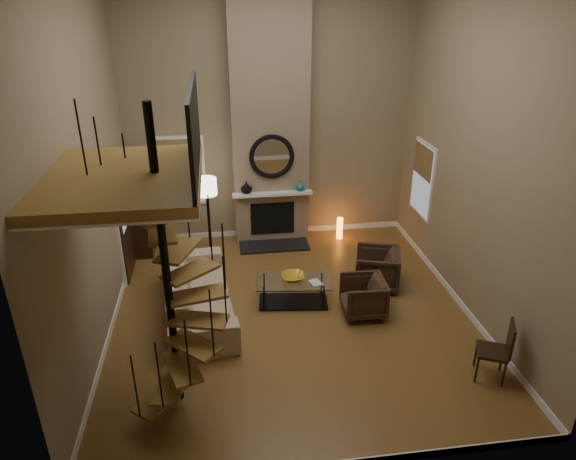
{
  "coord_description": "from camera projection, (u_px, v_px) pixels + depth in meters",
  "views": [
    {
      "loc": [
        -1.08,
        -7.39,
        5.06
      ],
      "look_at": [
        0.0,
        0.4,
        1.4
      ],
      "focal_mm": 32.11,
      "sensor_mm": 36.0,
      "label": 1
    }
  ],
  "objects": [
    {
      "name": "ground",
      "position": [
        291.0,
        313.0,
        8.91
      ],
      "size": [
        6.0,
        6.5,
        0.01
      ],
      "primitive_type": "cube",
      "color": "olive",
      "rests_on": "ground"
    },
    {
      "name": "back_wall",
      "position": [
        269.0,
        114.0,
        10.67
      ],
      "size": [
        6.0,
        0.02,
        5.5
      ],
      "primitive_type": "cube",
      "color": "#8E7D5C",
      "rests_on": "ground"
    },
    {
      "name": "front_wall",
      "position": [
        341.0,
        262.0,
        4.83
      ],
      "size": [
        6.0,
        0.02,
        5.5
      ],
      "primitive_type": "cube",
      "color": "#8E7D5C",
      "rests_on": "ground"
    },
    {
      "name": "left_wall",
      "position": [
        85.0,
        169.0,
        7.37
      ],
      "size": [
        0.02,
        6.5,
        5.5
      ],
      "primitive_type": "cube",
      "color": "#8E7D5C",
      "rests_on": "ground"
    },
    {
      "name": "right_wall",
      "position": [
        479.0,
        152.0,
        8.12
      ],
      "size": [
        0.02,
        6.5,
        5.5
      ],
      "primitive_type": "cube",
      "color": "#8E7D5C",
      "rests_on": "ground"
    },
    {
      "name": "baseboard_back",
      "position": [
        271.0,
        231.0,
        11.79
      ],
      "size": [
        6.0,
        0.02,
        0.12
      ],
      "primitive_type": "cube",
      "color": "white",
      "rests_on": "ground"
    },
    {
      "name": "baseboard_left",
      "position": [
        113.0,
        324.0,
        8.51
      ],
      "size": [
        0.02,
        6.5,
        0.12
      ],
      "primitive_type": "cube",
      "color": "white",
      "rests_on": "ground"
    },
    {
      "name": "baseboard_right",
      "position": [
        455.0,
        297.0,
        9.26
      ],
      "size": [
        0.02,
        6.5,
        0.12
      ],
      "primitive_type": "cube",
      "color": "white",
      "rests_on": "ground"
    },
    {
      "name": "chimney_breast",
      "position": [
        270.0,
        116.0,
        10.5
      ],
      "size": [
        1.6,
        0.38,
        5.5
      ],
      "primitive_type": "cube",
      "color": "#897259",
      "rests_on": "ground"
    },
    {
      "name": "hearth",
      "position": [
        274.0,
        246.0,
        11.21
      ],
      "size": [
        1.5,
        0.6,
        0.04
      ],
      "primitive_type": "cube",
      "color": "black",
      "rests_on": "ground"
    },
    {
      "name": "firebox",
      "position": [
        273.0,
        218.0,
        11.25
      ],
      "size": [
        0.95,
        0.02,
        0.72
      ],
      "primitive_type": "cube",
      "color": "black",
      "rests_on": "chimney_breast"
    },
    {
      "name": "mantel",
      "position": [
        273.0,
        194.0,
        10.92
      ],
      "size": [
        1.7,
        0.18,
        0.06
      ],
      "primitive_type": "cube",
      "color": "white",
      "rests_on": "chimney_breast"
    },
    {
      "name": "mirror_frame",
      "position": [
        272.0,
        157.0,
        10.64
      ],
      "size": [
        0.94,
        0.1,
        0.94
      ],
      "primitive_type": "torus",
      "rotation": [
        1.57,
        0.0,
        0.0
      ],
      "color": "black",
      "rests_on": "chimney_breast"
    },
    {
      "name": "mirror_disc",
      "position": [
        272.0,
        157.0,
        10.65
      ],
      "size": [
        0.8,
        0.01,
        0.8
      ],
      "primitive_type": "cylinder",
      "rotation": [
        1.57,
        0.0,
        0.0
      ],
      "color": "white",
      "rests_on": "chimney_breast"
    },
    {
      "name": "vase_left",
      "position": [
        246.0,
        188.0,
        10.82
      ],
      "size": [
        0.24,
        0.24,
        0.25
      ],
      "primitive_type": "imported",
      "color": "black",
      "rests_on": "mantel"
    },
    {
      "name": "vase_right",
      "position": [
        300.0,
        186.0,
        10.97
      ],
      "size": [
        0.2,
        0.2,
        0.21
      ],
      "primitive_type": "imported",
      "color": "#1B615B",
      "rests_on": "mantel"
    },
    {
      "name": "window_back",
      "position": [
        181.0,
        170.0,
        10.88
      ],
      "size": [
        1.02,
        0.06,
        1.52
      ],
      "color": "white",
      "rests_on": "back_wall"
    },
    {
      "name": "window_right",
      "position": [
        423.0,
        178.0,
        10.39
      ],
      "size": [
        0.06,
        1.02,
        1.52
      ],
      "color": "white",
      "rests_on": "right_wall"
    },
    {
      "name": "entry_door",
      "position": [
        123.0,
        225.0,
        9.71
      ],
      "size": [
        0.1,
        1.05,
        2.16
      ],
      "color": "white",
      "rests_on": "ground"
    },
    {
      "name": "loft",
      "position": [
        132.0,
        173.0,
        5.67
      ],
      "size": [
        1.7,
        2.2,
        1.09
      ],
      "color": "olive",
      "rests_on": "left_wall"
    },
    {
      "name": "spiral_stair",
      "position": [
        169.0,
        285.0,
        6.33
      ],
      "size": [
        1.47,
        1.47,
        4.06
      ],
      "color": "black",
      "rests_on": "ground"
    },
    {
      "name": "hutch",
      "position": [
        140.0,
        209.0,
        10.69
      ],
      "size": [
        0.43,
        0.91,
        2.03
      ],
      "primitive_type": "cube",
      "color": "black",
      "rests_on": "ground"
    },
    {
      "name": "sofa",
      "position": [
        198.0,
        292.0,
        8.78
      ],
      "size": [
        1.31,
        2.82,
        0.8
      ],
      "primitive_type": "imported",
      "rotation": [
        0.0,
        0.0,
        1.66
      ],
      "color": "tan",
      "rests_on": "ground"
    },
    {
      "name": "armchair_near",
      "position": [
        381.0,
        269.0,
        9.6
      ],
      "size": [
        1.01,
        0.99,
        0.74
      ],
      "primitive_type": "imported",
      "rotation": [
        0.0,
        0.0,
        -1.87
      ],
      "color": "#3B271B",
      "rests_on": "ground"
    },
    {
      "name": "armchair_far",
      "position": [
        367.0,
        296.0,
        8.74
      ],
      "size": [
        0.75,
        0.73,
        0.66
      ],
      "primitive_type": "imported",
      "rotation": [
        0.0,
        0.0,
        -1.61
      ],
      "color": "#3B271B",
      "rests_on": "ground"
    },
    {
      "name": "coffee_table",
      "position": [
        293.0,
        289.0,
        9.08
      ],
      "size": [
        1.38,
        0.8,
        0.48
      ],
      "color": "silver",
      "rests_on": "ground"
    },
    {
      "name": "bowl",
      "position": [
        293.0,
        277.0,
        9.04
      ],
      "size": [
        0.41,
        0.41,
        0.1
      ],
      "primitive_type": "imported",
      "color": "gold",
      "rests_on": "coffee_table"
    },
    {
      "name": "book",
      "position": [
        315.0,
        283.0,
        8.92
      ],
      "size": [
        0.24,
        0.28,
        0.02
      ],
      "primitive_type": "imported",
      "rotation": [
        0.0,
        0.0,
        0.31
      ],
      "color": "gray",
      "rests_on": "coffee_table"
    },
    {
      "name": "floor_lamp",
      "position": [
        207.0,
        193.0,
        10.23
      ],
      "size": [
        0.42,
        0.42,
        1.73
      ],
      "color": "black",
      "rests_on": "ground"
    },
    {
      "name": "accent_lamp",
      "position": [
        340.0,
        228.0,
        11.49
      ],
      "size": [
        0.14,
        0.14,
        0.49
      ],
      "primitive_type": "cylinder",
      "color": "orange",
      "rests_on": "ground"
    },
    {
      "name": "side_chair",
      "position": [
        500.0,
        348.0,
        7.2
      ],
      "size": [
        0.55,
        0.54,
        0.92
      ],
      "color": "black",
      "rests_on": "ground"
    }
  ]
}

